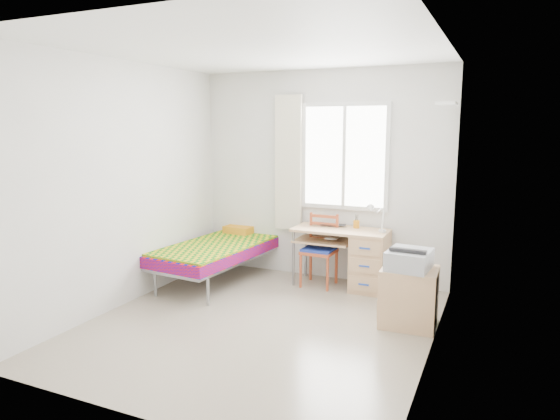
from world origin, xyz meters
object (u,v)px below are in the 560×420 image
object	(u,v)px
desk	(364,258)
chair	(321,245)
bed	(222,248)
printer	(409,259)
cabinet	(409,297)

from	to	relation	value
desk	chair	xyz separation A→B (m)	(-0.53, -0.04, 0.11)
bed	desk	size ratio (longest dim) A/B	1.74
printer	desk	bearing A→B (deg)	130.69
chair	cabinet	size ratio (longest dim) A/B	1.53
desk	chair	distance (m)	0.54
cabinet	printer	bearing A→B (deg)	-113.87
cabinet	printer	world-z (taller)	printer
bed	chair	size ratio (longest dim) A/B	2.25
bed	cabinet	distance (m)	2.49
cabinet	desk	bearing A→B (deg)	125.03
chair	printer	xyz separation A→B (m)	(1.20, -0.86, 0.18)
desk	cabinet	bearing A→B (deg)	-52.85
cabinet	chair	bearing A→B (deg)	142.48
bed	printer	distance (m)	2.50
desk	bed	bearing A→B (deg)	-169.92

